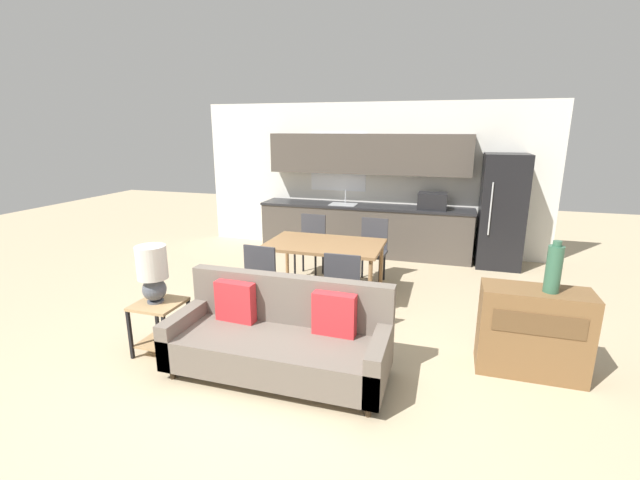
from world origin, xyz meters
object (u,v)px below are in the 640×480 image
Objects in this scene: refrigerator at (502,211)px; side_table at (160,319)px; dining_chair_far_right at (372,247)px; credenza at (532,331)px; dining_chair_near_left at (265,278)px; dining_table at (324,248)px; vase at (554,269)px; dining_chair_near_right at (344,288)px; couch at (281,338)px; table_lamp at (152,271)px; dining_chair_far_left at (311,242)px.

side_table is at bearing -130.99° from refrigerator.
side_table is 3.23m from dining_chair_far_right.
dining_chair_near_left is at bearing 172.95° from credenza.
dining_table is 2.66m from credenza.
refrigerator reaches higher than vase.
dining_chair_near_right is (-1.88, 0.31, 0.11)m from credenza.
dining_chair_near_left is at bearing 56.09° from side_table.
refrigerator is 1.95× the size of credenza.
couch is 3.46× the size of table_lamp.
dining_table is at bearing -58.51° from dining_chair_far_left.
dining_chair_near_left is (0.70, 1.05, 0.16)m from side_table.
dining_chair_far_right reaches higher than credenza.
side_table is at bearing -118.99° from dining_chair_far_right.
credenza is at bearing 16.72° from couch.
vase is (0.09, -3.44, 0.12)m from refrigerator.
dining_chair_far_right is (-1.88, 2.05, 0.11)m from credenza.
dining_chair_far_right is 1.74m from dining_chair_near_right.
table_lamp is 0.62× the size of credenza.
vase reaches higher than credenza.
dining_chair_near_left is at bearing 120.74° from couch.
vase reaches higher than dining_chair_near_right.
dining_chair_near_right reaches higher than credenza.
dining_chair_near_right is (-1.97, 0.34, -0.53)m from vase.
dining_table is 2.76m from vase.
dining_table is 1.01m from dining_chair_near_right.
dining_chair_near_right is at bearing 170.73° from credenza.
vase is (2.34, 0.64, 0.71)m from couch.
refrigerator is at bearing 48.71° from table_lamp.
dining_chair_far_left is at bearing -61.87° from dining_chair_near_right.
couch is 2.14× the size of credenza.
credenza is at bearing -33.01° from dining_chair_far_left.
credenza is at bearing -90.06° from refrigerator.
dining_table is at bearing -116.64° from dining_chair_far_right.
dining_chair_far_left is at bearing -86.00° from dining_chair_near_left.
dining_chair_far_right and dining_chair_near_right have the same top height.
vase is 2.91m from dining_chair_far_right.
couch is at bearing 68.73° from dining_chair_near_right.
dining_chair_far_right is (-1.88, -1.36, -0.41)m from refrigerator.
credenza is (2.37, -1.18, -0.30)m from dining_table.
credenza is 1.01× the size of dining_chair_far_left.
dining_chair_near_right is at bearing -58.22° from dining_chair_far_left.
vase reaches higher than dining_chair_far_left.
refrigerator is at bearing 43.29° from dining_table.
side_table is at bearing -179.12° from couch.
credenza reaches higher than dining_table.
vase reaches higher than dining_chair_far_right.
dining_chair_far_left is (0.75, 2.75, -0.35)m from table_lamp.
side_table is 0.51m from table_lamp.
dining_chair_far_left is at bearing 144.14° from credenza.
table_lamp is at bearing 29.33° from dining_chair_near_right.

